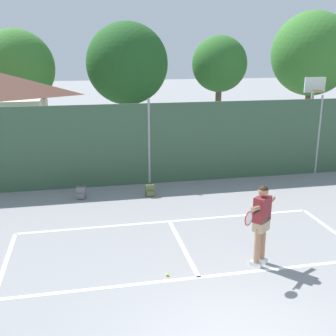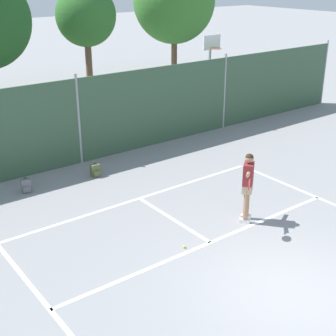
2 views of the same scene
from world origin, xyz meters
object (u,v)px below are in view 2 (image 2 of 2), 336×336
(tennis_player, at_px, (248,182))
(tennis_ball, at_px, (184,247))
(basketball_hoop, at_px, (210,65))
(backpack_olive, at_px, (95,170))
(backpack_grey, at_px, (26,186))

(tennis_player, bearing_deg, tennis_ball, -177.85)
(tennis_ball, bearing_deg, tennis_player, 2.15)
(basketball_hoop, relative_size, tennis_player, 1.91)
(basketball_hoop, height_order, tennis_ball, basketball_hoop)
(tennis_ball, height_order, backpack_olive, backpack_olive)
(basketball_hoop, xyz_separation_m, tennis_player, (-5.50, -7.64, -1.20))
(tennis_player, relative_size, tennis_ball, 28.10)
(tennis_ball, bearing_deg, backpack_olive, 84.99)
(backpack_grey, xyz_separation_m, backpack_olive, (2.19, -0.19, 0.00))
(basketball_hoop, height_order, backpack_grey, basketball_hoop)
(backpack_grey, bearing_deg, tennis_player, -53.01)
(basketball_hoop, bearing_deg, backpack_olive, -159.20)
(basketball_hoop, relative_size, backpack_grey, 7.67)
(tennis_player, xyz_separation_m, backpack_grey, (-3.85, 5.12, -0.92))
(backpack_olive, bearing_deg, tennis_player, -71.35)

